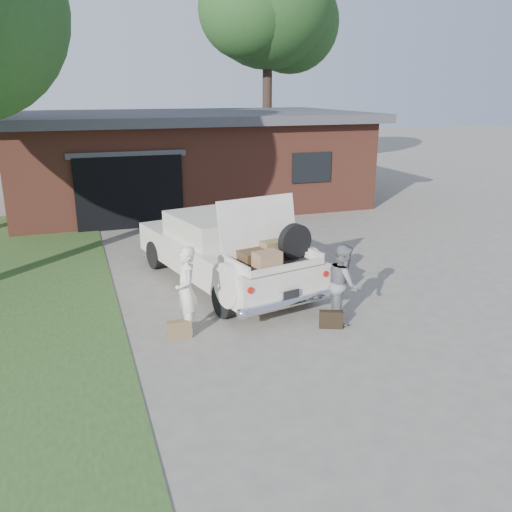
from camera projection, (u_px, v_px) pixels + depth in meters
name	position (u px, v px, depth m)	size (l,w,h in m)	color
ground	(267.00, 322.00, 9.94)	(90.00, 90.00, 0.00)	gray
house	(186.00, 157.00, 20.12)	(12.80, 7.80, 3.30)	brown
tree_right	(270.00, 7.00, 24.14)	(6.94, 6.03, 10.97)	#38281E
sedan	(224.00, 250.00, 11.75)	(3.09, 5.49, 2.14)	silver
woman_left	(186.00, 291.00, 9.25)	(0.58, 0.38, 1.58)	silver
woman_right	(343.00, 283.00, 9.81)	(0.71, 0.55, 1.46)	slate
suitcase_left	(179.00, 330.00, 9.25)	(0.41, 0.13, 0.32)	olive
suitcase_right	(331.00, 319.00, 9.66)	(0.42, 0.13, 0.32)	black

